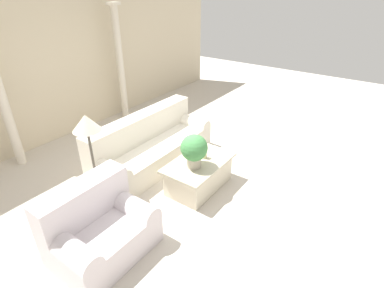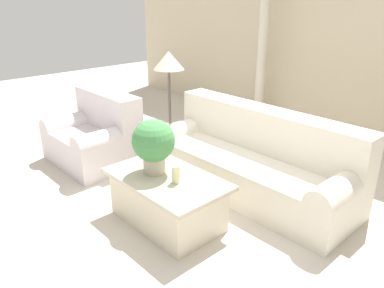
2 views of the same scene
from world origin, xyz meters
TOP-DOWN VIEW (x-y plane):
  - ground_plane at (0.00, 0.00)m, footprint 16.00×16.00m
  - wall_back at (0.00, 3.12)m, footprint 10.00×0.06m
  - sofa_long at (0.07, 0.80)m, footprint 2.42×0.87m
  - loveseat at (-1.83, -0.10)m, footprint 1.17×0.87m
  - coffee_table at (-0.06, -0.34)m, footprint 1.17×0.71m
  - potted_plant at (-0.22, -0.35)m, footprint 0.41×0.41m
  - pillar_candle at (0.09, -0.34)m, footprint 0.08×0.08m
  - floor_lamp at (-1.24, 0.68)m, footprint 0.38×0.38m
  - column_left at (-1.36, 2.75)m, footprint 0.22×0.22m
  - column_right at (1.25, 2.75)m, footprint 0.22×0.22m

SIDE VIEW (x-z plane):
  - ground_plane at x=0.00m, z-range 0.00..0.00m
  - coffee_table at x=-0.06m, z-range 0.01..0.49m
  - sofa_long at x=0.07m, z-range -0.10..0.80m
  - loveseat at x=-1.83m, z-range -0.09..0.81m
  - pillar_candle at x=0.09m, z-range 0.49..0.65m
  - potted_plant at x=-0.22m, z-range 0.52..1.05m
  - floor_lamp at x=-1.24m, z-range 0.51..1.94m
  - column_left at x=-1.36m, z-range 0.03..2.62m
  - column_right at x=1.25m, z-range 0.03..2.62m
  - wall_back at x=0.00m, z-range 0.00..3.20m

